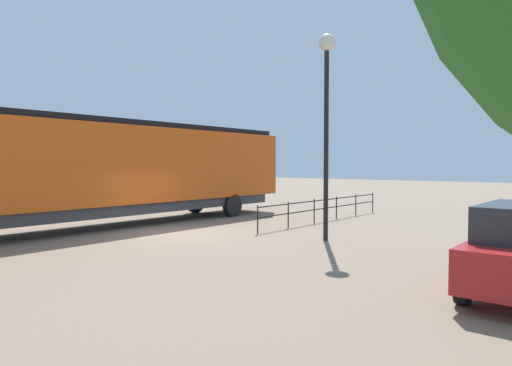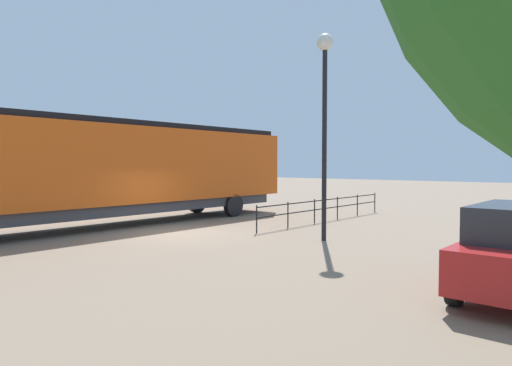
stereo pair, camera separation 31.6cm
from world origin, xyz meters
TOP-DOWN VIEW (x-y plane):
  - ground_plane at (0.00, 0.00)m, footprint 120.00×120.00m
  - locomotive at (-3.62, -0.04)m, footprint 3.01×18.55m
  - lamp_post at (4.95, 2.17)m, footprint 0.57×0.57m
  - platform_fence at (2.17, 6.80)m, footprint 0.05×9.83m

SIDE VIEW (x-z plane):
  - ground_plane at x=0.00m, z-range 0.00..0.00m
  - platform_fence at x=2.17m, z-range 0.16..1.22m
  - locomotive at x=-3.62m, z-range 0.25..4.63m
  - lamp_post at x=4.95m, z-range 1.58..8.52m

